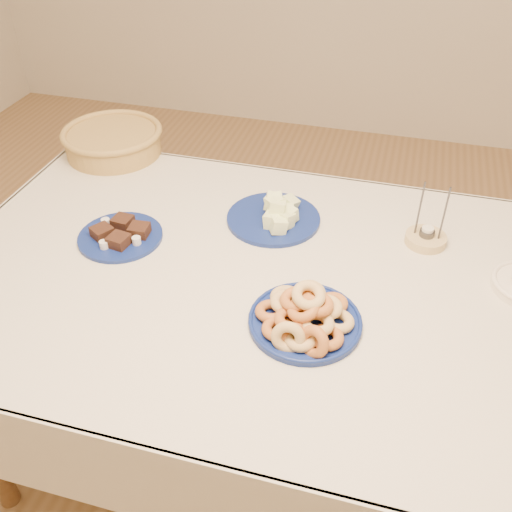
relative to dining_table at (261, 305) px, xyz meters
name	(u,v)px	position (x,y,z in m)	size (l,w,h in m)	color
ground	(260,444)	(0.00, 0.00, -0.64)	(5.00, 5.00, 0.00)	olive
dining_table	(261,305)	(0.00, 0.00, 0.00)	(1.71, 1.11, 0.75)	brown
donut_platter	(305,316)	(0.15, -0.15, 0.14)	(0.29, 0.29, 0.12)	navy
melon_plate	(276,215)	(-0.02, 0.25, 0.13)	(0.32, 0.32, 0.09)	navy
brownie_plate	(120,235)	(-0.42, 0.05, 0.12)	(0.28, 0.28, 0.04)	navy
wicker_basket	(113,140)	(-0.67, 0.51, 0.16)	(0.45, 0.45, 0.09)	olive
candle_holder	(426,238)	(0.40, 0.26, 0.12)	(0.13, 0.13, 0.19)	tan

